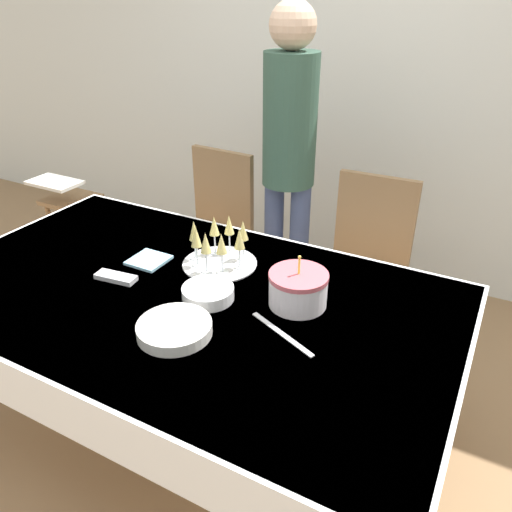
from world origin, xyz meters
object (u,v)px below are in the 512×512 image
champagne_tray (219,244)px  plate_stack_main (175,329)px  dining_chair_far_left (213,228)px  dining_chair_far_right (365,264)px  birthday_cake (298,289)px  person_standing (289,144)px  high_chair (70,210)px  plate_stack_dessert (208,293)px

champagne_tray → plate_stack_main: champagne_tray is taller
dining_chair_far_left → dining_chair_far_right: bearing=0.0°
birthday_cake → dining_chair_far_left: bearing=138.1°
dining_chair_far_right → birthday_cake: size_ratio=4.51×
birthday_cake → champagne_tray: bearing=163.5°
champagne_tray → person_standing: 0.83m
dining_chair_far_right → person_standing: (-0.51, 0.14, 0.52)m
high_chair → champagne_tray: bearing=-20.1°
person_standing → dining_chair_far_left: bearing=-161.5°
plate_stack_dessert → high_chair: size_ratio=0.27×
birthday_cake → high_chair: size_ratio=0.31×
dining_chair_far_left → plate_stack_main: size_ratio=3.85×
birthday_cake → plate_stack_dessert: bearing=-157.9°
birthday_cake → champagne_tray: 0.43m
dining_chair_far_left → dining_chair_far_right: (0.91, 0.00, 0.00)m
champagne_tray → plate_stack_dessert: size_ratio=1.61×
dining_chair_far_right → plate_stack_main: size_ratio=3.85×
dining_chair_far_left → person_standing: (0.41, 0.14, 0.52)m
dining_chair_far_right → birthday_cake: bearing=-92.4°
dining_chair_far_left → plate_stack_main: bearing=-62.9°
dining_chair_far_right → high_chair: size_ratio=1.38×
birthday_cake → plate_stack_main: size_ratio=0.85×
dining_chair_far_right → birthday_cake: 0.83m
plate_stack_main → plate_stack_dessert: plate_stack_dessert is taller
birthday_cake → high_chair: (-1.93, 0.68, -0.34)m
dining_chair_far_left → person_standing: size_ratio=0.56×
dining_chair_far_right → plate_stack_dessert: (-0.34, -0.91, 0.24)m
champagne_tray → plate_stack_main: (0.13, -0.48, -0.07)m
dining_chair_far_left → dining_chair_far_right: 0.91m
plate_stack_main → dining_chair_far_left: bearing=117.1°
champagne_tray → plate_stack_dessert: champagne_tray is taller
plate_stack_dessert → dining_chair_far_left: bearing=122.0°
dining_chair_far_left → plate_stack_dessert: (0.57, -0.91, 0.24)m
birthday_cake → person_standing: bearing=117.1°
birthday_cake → person_standing: person_standing is taller
champagne_tray → high_chair: (-1.51, 0.55, -0.36)m
dining_chair_far_right → plate_stack_main: (-0.32, -1.15, 0.23)m
dining_chair_far_left → champagne_tray: 0.86m
birthday_cake → plate_stack_main: birthday_cake is taller
dining_chair_far_right → person_standing: bearing=164.9°
dining_chair_far_right → high_chair: (-1.96, -0.11, -0.06)m
dining_chair_far_left → dining_chair_far_right: size_ratio=1.00×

